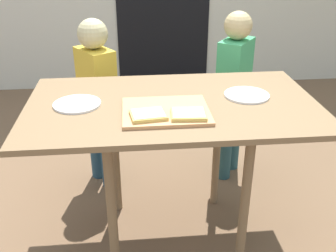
% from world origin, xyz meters
% --- Properties ---
extents(ground_plane, '(16.00, 16.00, 0.00)m').
position_xyz_m(ground_plane, '(0.00, 0.00, 0.00)').
color(ground_plane, brown).
extents(dining_table, '(1.29, 0.75, 0.78)m').
position_xyz_m(dining_table, '(0.00, 0.00, 0.69)').
color(dining_table, brown).
rests_on(dining_table, ground).
extents(cutting_board, '(0.36, 0.30, 0.01)m').
position_xyz_m(cutting_board, '(-0.04, -0.11, 0.78)').
color(cutting_board, tan).
rests_on(cutting_board, dining_table).
extents(pizza_slice_near_left, '(0.15, 0.13, 0.02)m').
position_xyz_m(pizza_slice_near_left, '(-0.12, -0.17, 0.80)').
color(pizza_slice_near_left, '#D3B455').
rests_on(pizza_slice_near_left, cutting_board).
extents(pizza_slice_near_right, '(0.15, 0.13, 0.02)m').
position_xyz_m(pizza_slice_near_right, '(0.04, -0.18, 0.80)').
color(pizza_slice_near_right, '#D3B455').
rests_on(pizza_slice_near_right, cutting_board).
extents(plate_white_right, '(0.21, 0.21, 0.01)m').
position_xyz_m(plate_white_right, '(0.35, 0.04, 0.78)').
color(plate_white_right, white).
rests_on(plate_white_right, dining_table).
extents(plate_white_left, '(0.21, 0.21, 0.01)m').
position_xyz_m(plate_white_left, '(-0.42, 0.01, 0.78)').
color(plate_white_left, white).
rests_on(plate_white_left, dining_table).
extents(child_left, '(0.25, 0.28, 1.04)m').
position_xyz_m(child_left, '(-0.38, 0.58, 0.59)').
color(child_left, '#264555').
rests_on(child_left, ground).
extents(child_right, '(0.25, 0.28, 1.06)m').
position_xyz_m(child_right, '(0.44, 0.60, 0.60)').
color(child_right, '#25494D').
rests_on(child_right, ground).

